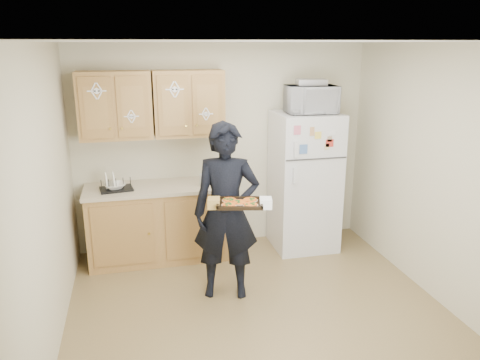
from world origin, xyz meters
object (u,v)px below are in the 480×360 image
(person, at_px, (226,212))
(microwave, at_px, (311,99))
(baking_tray, at_px, (240,204))
(dish_rack, at_px, (116,184))
(refrigerator, at_px, (304,181))

(person, height_order, microwave, microwave)
(baking_tray, relative_size, dish_rack, 1.18)
(refrigerator, bearing_deg, dish_rack, 179.77)
(refrigerator, xyz_separation_m, person, (-1.18, -0.96, 0.04))
(person, distance_m, baking_tray, 0.35)
(refrigerator, relative_size, dish_rack, 4.78)
(refrigerator, distance_m, dish_rack, 2.25)
(refrigerator, bearing_deg, microwave, -64.14)
(person, bearing_deg, microwave, 50.27)
(person, height_order, baking_tray, person)
(person, xyz_separation_m, dish_rack, (-1.07, 0.97, 0.08))
(microwave, bearing_deg, dish_rack, -177.43)
(refrigerator, relative_size, microwave, 2.94)
(baking_tray, height_order, microwave, microwave)
(refrigerator, height_order, dish_rack, refrigerator)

